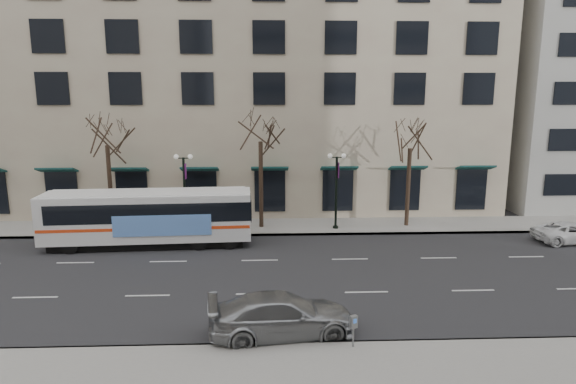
{
  "coord_description": "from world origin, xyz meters",
  "views": [
    {
      "loc": [
        0.56,
        -22.98,
        8.84
      ],
      "look_at": [
        1.53,
        1.44,
        4.0
      ],
      "focal_mm": 30.0,
      "sensor_mm": 36.0,
      "label": 1
    }
  ],
  "objects_px": {
    "tree_far_right": "(411,134)",
    "silver_car": "(282,315)",
    "lamp_post_left": "(185,189)",
    "pay_station": "(354,324)",
    "lamp_post_right": "(336,187)",
    "white_pickup": "(571,232)",
    "tree_far_left": "(106,131)",
    "tree_far_mid": "(260,127)",
    "city_bus": "(150,216)"
  },
  "relations": [
    {
      "from": "lamp_post_left",
      "to": "city_bus",
      "type": "relative_size",
      "value": 0.42
    },
    {
      "from": "silver_car",
      "to": "pay_station",
      "type": "bearing_deg",
      "value": -123.67
    },
    {
      "from": "city_bus",
      "to": "lamp_post_right",
      "type": "bearing_deg",
      "value": 10.81
    },
    {
      "from": "white_pickup",
      "to": "silver_car",
      "type": "bearing_deg",
      "value": 118.08
    },
    {
      "from": "tree_far_mid",
      "to": "pay_station",
      "type": "height_order",
      "value": "tree_far_mid"
    },
    {
      "from": "silver_car",
      "to": "white_pickup",
      "type": "relative_size",
      "value": 1.23
    },
    {
      "from": "white_pickup",
      "to": "lamp_post_right",
      "type": "bearing_deg",
      "value": 73.54
    },
    {
      "from": "tree_far_right",
      "to": "lamp_post_left",
      "type": "xyz_separation_m",
      "value": [
        -14.99,
        -0.6,
        -3.48
      ]
    },
    {
      "from": "tree_far_mid",
      "to": "tree_far_right",
      "type": "distance_m",
      "value": 10.01
    },
    {
      "from": "tree_far_mid",
      "to": "lamp_post_right",
      "type": "distance_m",
      "value": 6.41
    },
    {
      "from": "lamp_post_right",
      "to": "city_bus",
      "type": "height_order",
      "value": "lamp_post_right"
    },
    {
      "from": "silver_car",
      "to": "lamp_post_left",
      "type": "bearing_deg",
      "value": 15.39
    },
    {
      "from": "silver_car",
      "to": "pay_station",
      "type": "xyz_separation_m",
      "value": [
        2.47,
        -1.23,
        0.2
      ]
    },
    {
      "from": "pay_station",
      "to": "lamp_post_right",
      "type": "bearing_deg",
      "value": 61.24
    },
    {
      "from": "tree_far_mid",
      "to": "city_bus",
      "type": "xyz_separation_m",
      "value": [
        -6.62,
        -3.49,
        -5.09
      ]
    },
    {
      "from": "tree_far_left",
      "to": "tree_far_right",
      "type": "bearing_deg",
      "value": 0.0
    },
    {
      "from": "white_pickup",
      "to": "lamp_post_left",
      "type": "bearing_deg",
      "value": 78.87
    },
    {
      "from": "lamp_post_right",
      "to": "tree_far_left",
      "type": "bearing_deg",
      "value": 177.71
    },
    {
      "from": "lamp_post_right",
      "to": "silver_car",
      "type": "distance_m",
      "value": 15.1
    },
    {
      "from": "tree_far_right",
      "to": "lamp_post_right",
      "type": "bearing_deg",
      "value": -173.15
    },
    {
      "from": "lamp_post_left",
      "to": "white_pickup",
      "type": "distance_m",
      "value": 24.49
    },
    {
      "from": "tree_far_mid",
      "to": "pay_station",
      "type": "xyz_separation_m",
      "value": [
        3.48,
        -16.23,
        -5.91
      ]
    },
    {
      "from": "pay_station",
      "to": "white_pickup",
      "type": "bearing_deg",
      "value": 15.01
    },
    {
      "from": "tree_far_left",
      "to": "pay_station",
      "type": "relative_size",
      "value": 7.14
    },
    {
      "from": "tree_far_right",
      "to": "silver_car",
      "type": "distance_m",
      "value": 18.37
    },
    {
      "from": "tree_far_right",
      "to": "lamp_post_right",
      "type": "xyz_separation_m",
      "value": [
        -4.99,
        -0.6,
        -3.48
      ]
    },
    {
      "from": "tree_far_left",
      "to": "white_pickup",
      "type": "relative_size",
      "value": 1.85
    },
    {
      "from": "tree_far_right",
      "to": "white_pickup",
      "type": "height_order",
      "value": "tree_far_right"
    },
    {
      "from": "tree_far_right",
      "to": "white_pickup",
      "type": "relative_size",
      "value": 1.79
    },
    {
      "from": "tree_far_left",
      "to": "white_pickup",
      "type": "distance_m",
      "value": 30.05
    },
    {
      "from": "tree_far_left",
      "to": "tree_far_right",
      "type": "xyz_separation_m",
      "value": [
        20.0,
        0.0,
        -0.28
      ]
    },
    {
      "from": "lamp_post_right",
      "to": "white_pickup",
      "type": "bearing_deg",
      "value": -13.08
    },
    {
      "from": "lamp_post_right",
      "to": "white_pickup",
      "type": "xyz_separation_m",
      "value": [
        14.16,
        -3.29,
        -2.32
      ]
    },
    {
      "from": "silver_car",
      "to": "city_bus",
      "type": "bearing_deg",
      "value": 26.3
    },
    {
      "from": "lamp_post_right",
      "to": "pay_station",
      "type": "height_order",
      "value": "lamp_post_right"
    },
    {
      "from": "tree_far_right",
      "to": "lamp_post_left",
      "type": "height_order",
      "value": "tree_far_right"
    },
    {
      "from": "tree_far_left",
      "to": "city_bus",
      "type": "relative_size",
      "value": 0.67
    },
    {
      "from": "city_bus",
      "to": "white_pickup",
      "type": "height_order",
      "value": "city_bus"
    },
    {
      "from": "tree_far_mid",
      "to": "pay_station",
      "type": "relative_size",
      "value": 7.32
    },
    {
      "from": "lamp_post_right",
      "to": "city_bus",
      "type": "bearing_deg",
      "value": -166.04
    },
    {
      "from": "city_bus",
      "to": "white_pickup",
      "type": "bearing_deg",
      "value": -4.04
    },
    {
      "from": "tree_far_left",
      "to": "tree_far_mid",
      "type": "height_order",
      "value": "tree_far_mid"
    },
    {
      "from": "lamp_post_right",
      "to": "pay_station",
      "type": "distance_m",
      "value": 15.83
    },
    {
      "from": "tree_far_right",
      "to": "silver_car",
      "type": "bearing_deg",
      "value": -120.94
    },
    {
      "from": "tree_far_mid",
      "to": "white_pickup",
      "type": "height_order",
      "value": "tree_far_mid"
    },
    {
      "from": "tree_far_mid",
      "to": "pay_station",
      "type": "bearing_deg",
      "value": -77.89
    },
    {
      "from": "lamp_post_left",
      "to": "tree_far_left",
      "type": "bearing_deg",
      "value": 173.17
    },
    {
      "from": "pay_station",
      "to": "tree_far_right",
      "type": "bearing_deg",
      "value": 44.94
    },
    {
      "from": "lamp_post_left",
      "to": "pay_station",
      "type": "height_order",
      "value": "lamp_post_left"
    },
    {
      "from": "tree_far_left",
      "to": "lamp_post_left",
      "type": "xyz_separation_m",
      "value": [
        5.01,
        -0.6,
        -3.75
      ]
    }
  ]
}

